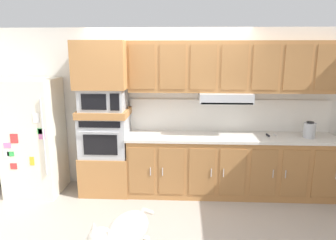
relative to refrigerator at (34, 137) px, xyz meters
The scene contains 15 objects.
ground_plane 2.31m from the refrigerator, 18.59° to the right, with size 9.60×9.60×0.00m, color #9E9389.
back_kitchen_wall 2.10m from the refrigerator, 12.02° to the left, with size 6.20×0.12×2.50m, color silver.
refrigerator is the anchor object (origin of this frame).
oven_base_cabinet 1.23m from the refrigerator, ahead, with size 0.74×0.62×0.60m, color #A8703D.
built_in_oven 1.09m from the refrigerator, ahead, with size 0.70×0.62×0.60m.
appliance_mid_shelf 1.15m from the refrigerator, ahead, with size 0.74×0.62×0.10m, color #A8703D.
microwave 1.23m from the refrigerator, ahead, with size 0.64×0.54×0.32m.
appliance_upper_cabinet 1.53m from the refrigerator, ahead, with size 0.74×0.62×0.68m, color #A8703D.
lower_cabinet_run 3.01m from the refrigerator, ahead, with size 3.06×0.63×0.88m.
countertop_slab 2.98m from the refrigerator, ahead, with size 3.10×0.64×0.04m, color beige.
backsplash_panel 3.02m from the refrigerator, ahead, with size 3.10×0.02×0.50m, color silver.
upper_cabinet_with_hood 3.15m from the refrigerator, ahead, with size 3.06×0.48×0.88m.
screwdriver 3.54m from the refrigerator, ahead, with size 0.14×0.13×0.03m.
electric_kettle 4.10m from the refrigerator, ahead, with size 0.17×0.17×0.24m.
dog 2.53m from the refrigerator, 47.10° to the right, with size 0.58×0.94×0.70m.
Camera 1 is at (0.24, -3.76, 2.18)m, focal length 33.30 mm.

